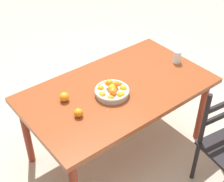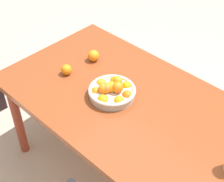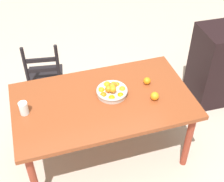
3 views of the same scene
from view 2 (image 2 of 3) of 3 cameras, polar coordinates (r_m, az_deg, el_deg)
name	(u,v)px [view 2 (image 2 of 3)]	position (r m, az deg, el deg)	size (l,w,h in m)	color
ground_plane	(126,173)	(2.58, 2.35, -13.66)	(12.00, 12.00, 0.00)	#B6A595
dining_table	(129,109)	(2.08, 2.83, -3.12)	(1.62, 0.94, 0.74)	brown
fruit_bowl	(112,91)	(2.02, -0.01, -0.01)	(0.29, 0.29, 0.13)	beige
orange_loose_0	(93,56)	(2.32, -3.15, 5.96)	(0.08, 0.08, 0.08)	orange
orange_loose_1	(66,70)	(2.22, -7.69, 3.58)	(0.07, 0.07, 0.07)	orange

